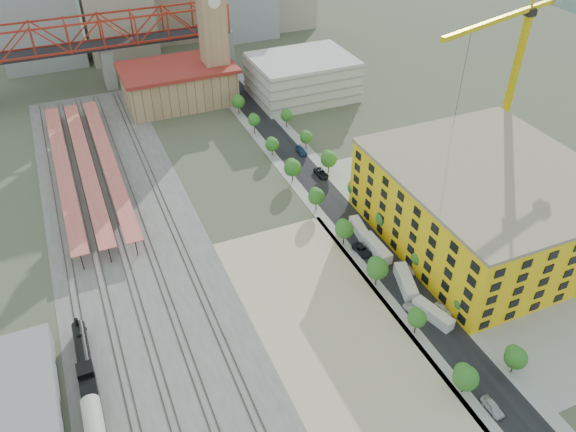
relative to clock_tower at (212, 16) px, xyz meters
name	(u,v)px	position (x,y,z in m)	size (l,w,h in m)	color
ground	(286,231)	(-8.00, -79.99, -28.70)	(400.00, 400.00, 0.00)	#474C38
ballast_strip	(124,226)	(-44.00, -62.49, -28.67)	(36.00, 165.00, 0.06)	#605E59
dirt_lot	(329,325)	(-12.00, -111.49, -28.67)	(28.00, 67.00, 0.06)	tan
street_asphalt	(318,186)	(8.00, -64.99, -28.67)	(12.00, 170.00, 0.06)	black
sidewalk_west	(300,190)	(2.50, -64.99, -28.68)	(3.00, 170.00, 0.04)	gray
sidewalk_east	(336,181)	(13.50, -64.99, -28.68)	(3.00, 170.00, 0.04)	gray
construction_pad	(488,233)	(37.00, -99.99, -28.67)	(50.00, 90.00, 0.06)	gray
rail_tracks	(117,228)	(-45.80, -62.49, -28.55)	(26.56, 160.00, 0.18)	#382B23
platform_canopies	(86,164)	(-49.00, -34.99, -24.70)	(16.00, 80.00, 4.12)	#D77552
station_hall	(179,84)	(-13.00, 2.01, -22.03)	(38.00, 24.00, 13.10)	tan
clock_tower	(212,16)	(0.00, 0.00, 0.00)	(12.00, 12.00, 52.00)	tan
parking_garage	(302,77)	(28.00, -9.99, -21.70)	(34.00, 26.00, 14.00)	silver
truss_bridge	(102,36)	(-33.00, 25.01, -9.83)	(94.00, 9.60, 25.60)	gray
construction_building	(486,204)	(34.00, -99.99, -19.29)	(44.60, 50.60, 18.80)	#FEF215
street_trees	(335,205)	(8.00, -74.99, -28.70)	(15.40, 124.40, 8.00)	#257121
distant_hills	(200,94)	(37.28, 180.01, -108.23)	(647.00, 264.00, 227.00)	#4C6B59
locomotive	(85,362)	(-58.00, -103.60, -26.65)	(2.85, 21.98, 5.50)	black
tower_crane	(512,59)	(57.34, -74.27, 2.81)	(46.19, 15.71, 51.05)	yellow
site_trailer_a	(433,314)	(8.00, -118.12, -27.44)	(2.42, 9.18, 2.51)	silver
site_trailer_b	(406,282)	(8.00, -108.07, -27.31)	(2.66, 10.10, 2.76)	silver
site_trailer_c	(376,248)	(8.00, -95.77, -27.34)	(2.61, 9.94, 2.72)	silver
site_trailer_d	(360,230)	(8.00, -87.97, -27.48)	(2.34, 8.90, 2.44)	silver
car_0	(493,407)	(5.00, -139.99, -27.90)	(1.89, 4.69, 1.60)	#BABABA
car_1	(412,310)	(5.00, -115.11, -28.03)	(1.42, 4.07, 1.34)	#929397
car_2	(362,250)	(5.00, -94.40, -27.94)	(2.51, 5.44, 1.51)	black
car_3	(292,167)	(5.00, -54.23, -27.96)	(2.08, 5.11, 1.48)	navy
car_4	(443,310)	(11.00, -117.52, -27.98)	(1.70, 4.22, 1.44)	white
car_5	(407,269)	(11.00, -104.04, -27.97)	(1.53, 4.40, 1.45)	gray
car_6	(321,173)	(11.00, -60.58, -27.92)	(2.58, 5.60, 1.56)	black
car_7	(301,151)	(11.00, -47.14, -27.95)	(2.10, 5.16, 1.50)	navy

